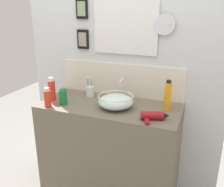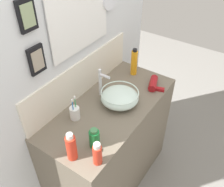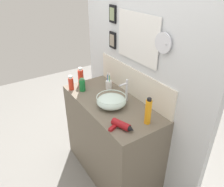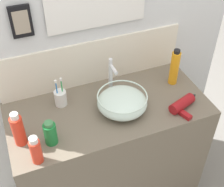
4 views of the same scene
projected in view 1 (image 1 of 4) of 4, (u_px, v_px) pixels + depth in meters
vanity_counter at (110, 154)px, 2.16m from camera, size 1.13×0.53×0.92m
back_panel at (122, 58)px, 2.16m from camera, size 1.79×0.10×2.49m
glass_bowl_sink at (116, 101)px, 1.94m from camera, size 0.28×0.28×0.10m
faucet at (123, 86)px, 2.06m from camera, size 0.02×0.10×0.23m
hair_drier at (154, 116)px, 1.74m from camera, size 0.21×0.17×0.06m
toothbrush_cup at (90, 91)px, 2.19m from camera, size 0.07×0.07×0.18m
shampoo_bottle at (168, 96)px, 1.88m from camera, size 0.05×0.05×0.24m
spray_bottle at (48, 98)px, 1.95m from camera, size 0.05×0.05×0.16m
soap_dispenser at (52, 90)px, 2.09m from camera, size 0.06×0.06×0.20m
lotion_bottle at (63, 97)px, 2.00m from camera, size 0.06×0.06×0.14m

